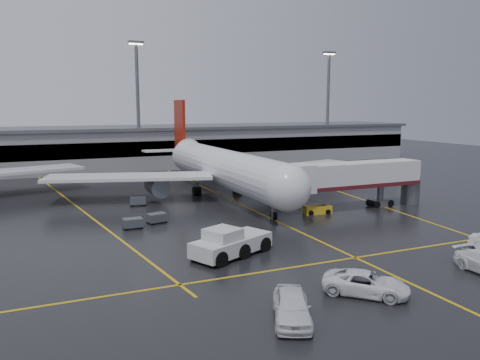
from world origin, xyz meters
name	(u,v)px	position (x,y,z in m)	size (l,w,h in m)	color
ground	(248,208)	(0.00, 0.00, 0.00)	(220.00, 220.00, 0.00)	black
apron_line_centre	(248,208)	(0.00, 0.00, 0.01)	(0.25, 90.00, 0.02)	gold
apron_line_stop	(355,258)	(0.00, -22.00, 0.01)	(60.00, 0.25, 0.02)	gold
apron_line_left	(76,206)	(-20.00, 10.00, 0.01)	(0.25, 70.00, 0.02)	gold
apron_line_right	(324,186)	(18.00, 10.00, 0.01)	(0.25, 70.00, 0.02)	gold
terminal	(157,146)	(0.00, 47.93, 4.32)	(122.00, 19.00, 8.60)	gray
light_mast_mid	(138,98)	(-5.00, 42.00, 14.47)	(3.00, 1.20, 25.45)	#595B60
light_mast_right	(328,99)	(40.00, 42.00, 14.47)	(3.00, 1.20, 25.45)	#595B60
main_airliner	(220,166)	(0.00, 9.70, 4.21)	(48.80, 45.60, 14.10)	silver
jet_bridge	(355,178)	(11.87, -6.00, 3.93)	(19.90, 3.40, 6.05)	silver
pushback_tractor	(230,244)	(-9.63, -17.23, 1.07)	(8.12, 5.89, 2.70)	silver
belt_loader	(317,209)	(6.29, -6.31, 0.51)	(3.47, 2.00, 2.08)	gold
service_van_a	(366,283)	(-4.33, -28.84, 0.81)	(2.69, 5.82, 1.62)	white
service_van_d	(292,306)	(-10.98, -30.28, 0.92)	(2.17, 5.40, 1.84)	silver
baggage_cart_a	(157,218)	(-12.59, -3.24, 0.63)	(2.23, 1.70, 1.12)	#595B60
baggage_cart_b	(133,223)	(-15.49, -4.54, 0.63)	(2.02, 1.33, 1.12)	#595B60
baggage_cart_c	(138,201)	(-12.56, 7.07, 0.63)	(2.21, 1.66, 1.12)	#595B60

